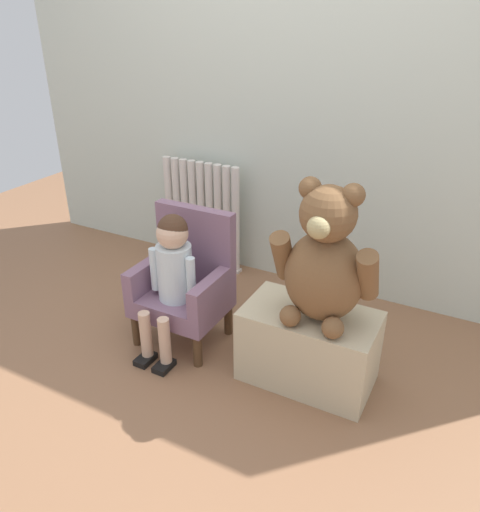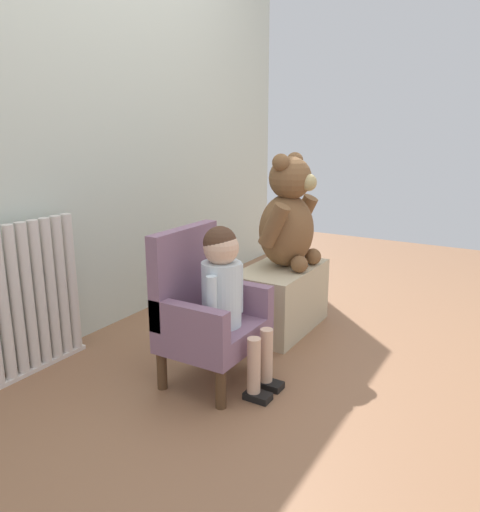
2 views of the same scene
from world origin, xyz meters
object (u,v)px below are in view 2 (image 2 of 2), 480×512
Objects in this scene: low_bench at (281,298)px; large_teddy_bear at (288,218)px; radiator at (28,299)px; child_armchair at (205,311)px; child_figure at (226,285)px.

large_teddy_bear reaches higher than low_bench.
radiator reaches higher than low_bench.
child_figure is at bearing -90.00° from child_armchair.
child_armchair is 0.96× the size of child_figure.
large_teddy_bear reaches higher than child_figure.
radiator is at bearing 116.11° from child_armchair.
radiator is at bearing 144.36° from large_teddy_bear.
child_figure is (0.00, -0.11, 0.14)m from child_armchair.
child_figure is at bearing -174.02° from low_bench.
large_teddy_bear reaches higher than radiator.
child_armchair is 1.15× the size of low_bench.
large_teddy_bear is (0.72, 0.06, 0.17)m from child_figure.
child_figure reaches higher than radiator.
low_bench is 0.96× the size of large_teddy_bear.
radiator is 0.80m from child_armchair.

